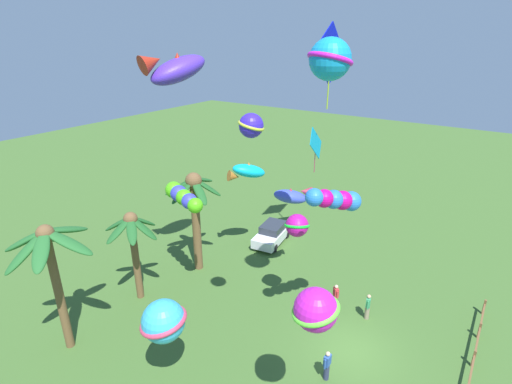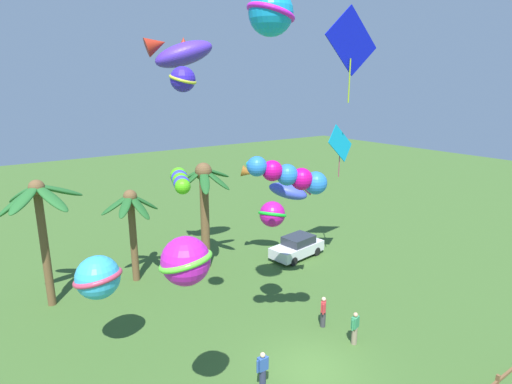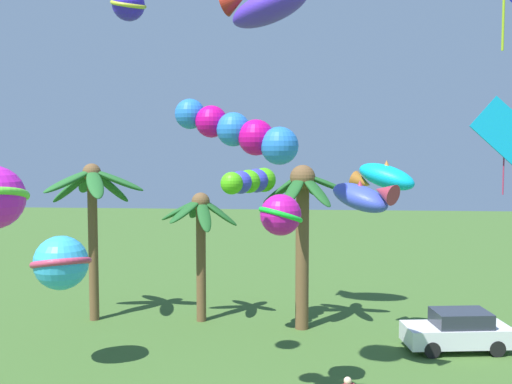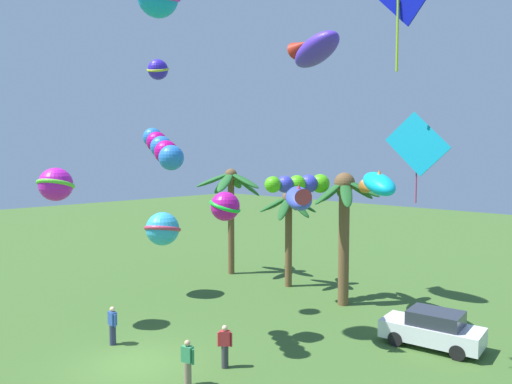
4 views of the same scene
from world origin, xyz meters
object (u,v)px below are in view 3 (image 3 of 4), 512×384
at_px(parked_car_0, 458,331).
at_px(kite_diamond_10, 505,132).
at_px(kite_fish_0, 363,196).
at_px(kite_ball_2, 128,5).
at_px(palm_tree_2, 200,226).
at_px(kite_fish_7, 383,177).
at_px(palm_tree_1, 92,198).
at_px(kite_tube_3, 251,181).
at_px(palm_tree_0, 302,211).
at_px(kite_ball_4, 61,263).
at_px(kite_ball_6, 281,215).
at_px(kite_fish_8, 265,6).
at_px(kite_tube_11, 239,131).

bearing_deg(parked_car_0, kite_diamond_10, -78.89).
bearing_deg(kite_fish_0, kite_ball_2, -164.99).
height_order(palm_tree_2, kite_fish_7, kite_fish_7).
distance_m(palm_tree_1, kite_tube_3, 7.34).
height_order(parked_car_0, kite_fish_0, kite_fish_0).
bearing_deg(palm_tree_0, kite_ball_2, -122.09).
bearing_deg(kite_fish_0, kite_ball_4, 177.21).
bearing_deg(kite_ball_2, parked_car_0, 27.41).
xyz_separation_m(kite_ball_6, kite_fish_8, (-0.94, 7.09, 7.55)).
xyz_separation_m(parked_car_0, kite_fish_8, (-7.40, 1.64, 12.49)).
relative_size(kite_ball_2, kite_ball_6, 0.78).
distance_m(parked_car_0, kite_ball_6, 9.79).
bearing_deg(kite_fish_7, palm_tree_0, 146.92).
xyz_separation_m(palm_tree_1, kite_tube_11, (7.62, -10.71, 2.65)).
bearing_deg(palm_tree_2, palm_tree_0, -9.85).
distance_m(kite_fish_0, kite_fish_8, 9.60).
bearing_deg(kite_tube_3, palm_tree_0, 27.53).
bearing_deg(palm_tree_1, kite_fish_8, -9.25).
relative_size(parked_car_0, kite_diamond_10, 1.29).
bearing_deg(palm_tree_1, kite_ball_2, -63.67).
relative_size(kite_fish_8, kite_tube_11, 1.27).
bearing_deg(kite_tube_11, kite_tube_3, 93.28).
bearing_deg(parked_car_0, kite_ball_2, -152.59).
distance_m(palm_tree_1, kite_fish_0, 12.95).
bearing_deg(kite_tube_3, kite_ball_6, -77.61).
relative_size(palm_tree_0, palm_tree_2, 1.22).
distance_m(kite_ball_2, kite_fish_8, 8.17).
relative_size(kite_tube_3, kite_diamond_10, 1.13).
height_order(palm_tree_2, kite_ball_6, kite_ball_6).
bearing_deg(kite_ball_2, palm_tree_2, 86.47).
relative_size(palm_tree_0, kite_ball_4, 2.48).
bearing_deg(palm_tree_1, kite_diamond_10, -20.44).
distance_m(palm_tree_0, parked_car_0, 7.58).
relative_size(kite_tube_3, kite_fish_8, 0.88).
xyz_separation_m(palm_tree_1, kite_ball_6, (8.57, -8.33, 0.30)).
bearing_deg(kite_ball_6, parked_car_0, 40.12).
height_order(palm_tree_2, kite_fish_8, kite_fish_8).
relative_size(kite_ball_2, kite_fish_7, 0.52).
xyz_separation_m(palm_tree_1, kite_fish_8, (7.63, -1.24, 7.85)).
distance_m(parked_car_0, kite_tube_11, 13.01).
relative_size(palm_tree_1, palm_tree_2, 1.22).
bearing_deg(parked_car_0, palm_tree_0, 158.49).
height_order(palm_tree_2, kite_fish_0, kite_fish_0).
relative_size(kite_tube_3, kite_ball_4, 1.29).
relative_size(kite_fish_0, kite_fish_7, 0.86).
height_order(kite_fish_0, kite_ball_2, kite_ball_2).
bearing_deg(kite_ball_2, kite_ball_4, 143.30).
relative_size(palm_tree_0, kite_fish_7, 2.51).
xyz_separation_m(kite_fish_7, kite_fish_8, (-4.57, 1.31, 6.73)).
xyz_separation_m(kite_ball_2, kite_tube_11, (3.41, -2.21, -3.67)).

